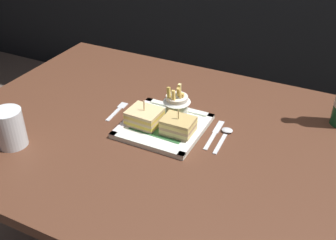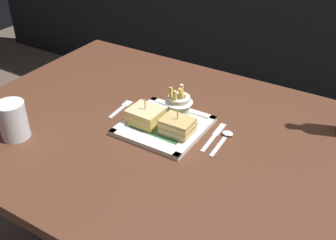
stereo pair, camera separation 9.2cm
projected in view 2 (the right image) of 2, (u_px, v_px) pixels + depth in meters
The scene contains 9 objects.
dining_table at pixel (172, 161), 1.27m from camera, with size 1.39×0.95×0.75m.
square_plate at pixel (164, 126), 1.24m from camera, with size 0.24×0.24×0.02m.
sandwich_half_left at pixel (146, 116), 1.24m from camera, with size 0.10×0.09×0.08m.
sandwich_half_right at pixel (178, 126), 1.19m from camera, with size 0.09×0.07×0.08m.
fries_cup at pixel (179, 103), 1.26m from camera, with size 0.09×0.09×0.12m.
water_glass at pixel (13, 123), 1.18m from camera, with size 0.08×0.08×0.11m.
fork at pixel (122, 108), 1.34m from camera, with size 0.03×0.12×0.00m.
knife at pixel (214, 136), 1.21m from camera, with size 0.02×0.16×0.00m.
spoon at pixel (225, 137), 1.20m from camera, with size 0.04×0.14×0.01m.
Camera 2 is at (0.51, -0.86, 1.45)m, focal length 43.03 mm.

